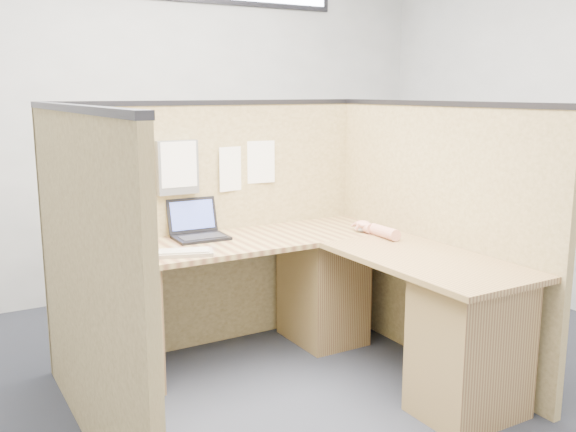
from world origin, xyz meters
TOP-DOWN VIEW (x-y plane):
  - floor at (0.00, 0.00)m, footprint 5.00×5.00m
  - wall_back at (0.00, 2.25)m, footprint 5.00×0.00m
  - cubicle_partitions at (0.00, 0.43)m, footprint 2.06×1.83m
  - l_desk at (0.18, 0.29)m, footprint 1.95×1.75m
  - laptop at (-0.18, 0.86)m, footprint 0.31×0.30m
  - keyboard at (-0.45, 0.52)m, footprint 0.43×0.27m
  - mouse at (0.76, 0.49)m, footprint 0.12×0.09m
  - hand_forearm at (0.77, 0.35)m, footprint 0.11×0.37m
  - blue_poster at (-0.88, 0.97)m, footprint 0.18×0.01m
  - american_flag at (-0.74, 0.96)m, footprint 0.22×0.01m
  - file_holder at (-0.25, 0.94)m, footprint 0.25×0.05m
  - paper_left at (0.30, 0.97)m, footprint 0.21×0.02m
  - paper_right at (0.12, 0.97)m, footprint 0.21×0.04m

SIDE VIEW (x-z plane):
  - floor at x=0.00m, z-range 0.00..0.00m
  - l_desk at x=0.18m, z-range 0.03..0.76m
  - keyboard at x=-0.45m, z-range 0.73..0.76m
  - mouse at x=0.76m, z-range 0.73..0.77m
  - hand_forearm at x=0.77m, z-range 0.73..0.81m
  - cubicle_partitions at x=0.00m, z-range 0.00..1.53m
  - laptop at x=-0.18m, z-range 0.67..0.90m
  - paper_right at x=0.12m, z-range 0.97..1.25m
  - paper_left at x=0.30m, z-range 1.01..1.27m
  - file_holder at x=-0.25m, z-range 0.99..1.30m
  - american_flag at x=-0.74m, z-range 1.05..1.43m
  - blue_poster at x=-0.88m, z-range 1.15..1.39m
  - wall_back at x=0.00m, z-range -1.10..3.90m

